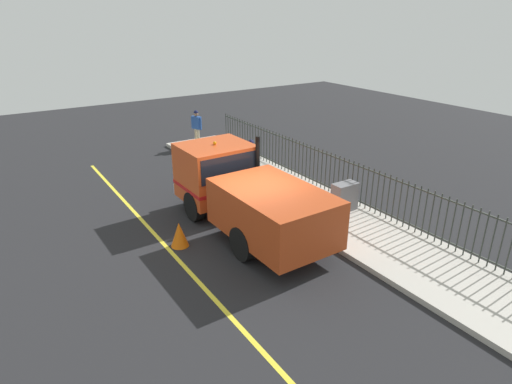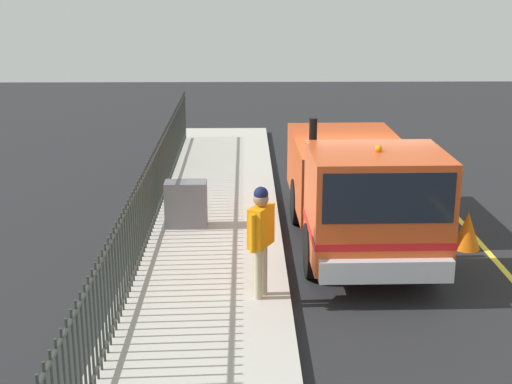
{
  "view_description": "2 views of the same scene",
  "coord_description": "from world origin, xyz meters",
  "px_view_note": "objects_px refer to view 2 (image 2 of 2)",
  "views": [
    {
      "loc": [
        -6.16,
        -9.67,
        6.24
      ],
      "look_at": [
        0.94,
        1.26,
        0.83
      ],
      "focal_mm": 30.48,
      "sensor_mm": 36.0,
      "label": 1
    },
    {
      "loc": [
        2.25,
        14.12,
        5.03
      ],
      "look_at": [
        2.05,
        1.39,
        1.34
      ],
      "focal_mm": 52.13,
      "sensor_mm": 36.0,
      "label": 2
    }
  ],
  "objects_px": {
    "work_truck": "(360,186)",
    "worker_standing": "(261,230)",
    "utility_cabinet": "(186,204)",
    "traffic_cone": "(467,230)"
  },
  "relations": [
    {
      "from": "work_truck",
      "to": "traffic_cone",
      "type": "height_order",
      "value": "work_truck"
    },
    {
      "from": "work_truck",
      "to": "worker_standing",
      "type": "xyz_separation_m",
      "value": [
        1.91,
        2.43,
        -0.02
      ]
    },
    {
      "from": "utility_cabinet",
      "to": "traffic_cone",
      "type": "relative_size",
      "value": 1.27
    },
    {
      "from": "worker_standing",
      "to": "traffic_cone",
      "type": "distance_m",
      "value": 4.82
    },
    {
      "from": "work_truck",
      "to": "worker_standing",
      "type": "distance_m",
      "value": 3.09
    },
    {
      "from": "worker_standing",
      "to": "work_truck",
      "type": "bearing_deg",
      "value": -10.61
    },
    {
      "from": "utility_cabinet",
      "to": "traffic_cone",
      "type": "xyz_separation_m",
      "value": [
        -5.45,
        0.98,
        -0.25
      ]
    },
    {
      "from": "utility_cabinet",
      "to": "traffic_cone",
      "type": "distance_m",
      "value": 5.55
    },
    {
      "from": "work_truck",
      "to": "utility_cabinet",
      "type": "relative_size",
      "value": 6.57
    },
    {
      "from": "work_truck",
      "to": "worker_standing",
      "type": "bearing_deg",
      "value": 50.91
    }
  ]
}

